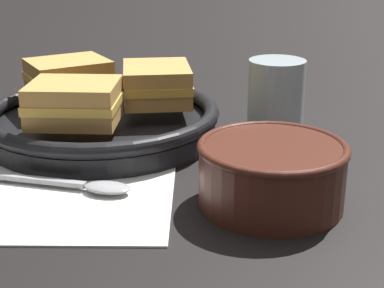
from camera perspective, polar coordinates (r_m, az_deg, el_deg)
ground_plane at (r=0.63m, az=-3.80°, el=-2.96°), size 4.00×4.00×0.00m
napkin at (r=0.60m, az=-13.50°, el=-4.63°), size 0.24×0.21×0.00m
soup_bowl at (r=0.55m, az=7.75°, el=-2.51°), size 0.14×0.14×0.06m
spoon at (r=0.59m, az=-10.03°, el=-3.98°), size 0.15×0.05×0.01m
skillet at (r=0.74m, az=-8.69°, el=2.21°), size 0.29×0.29×0.04m
sandwich_near_left at (r=0.67m, az=-11.32°, el=3.97°), size 0.10×0.09×0.05m
sandwich_near_right at (r=0.74m, az=-3.44°, el=5.86°), size 0.10×0.11×0.05m
sandwich_far_left at (r=0.79m, az=-11.86°, el=6.34°), size 0.13×0.12×0.05m
drinking_glass at (r=0.76m, az=8.13°, el=4.63°), size 0.07×0.07×0.09m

